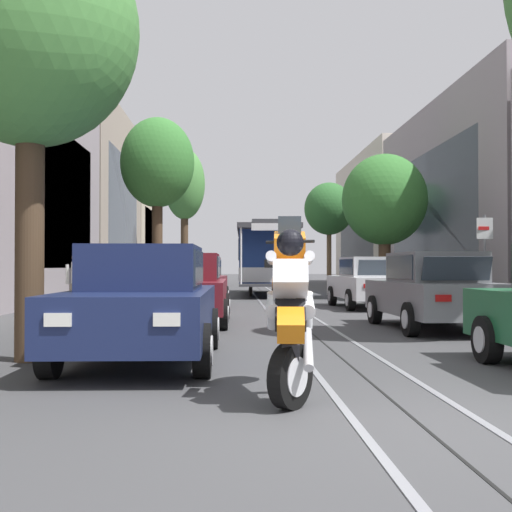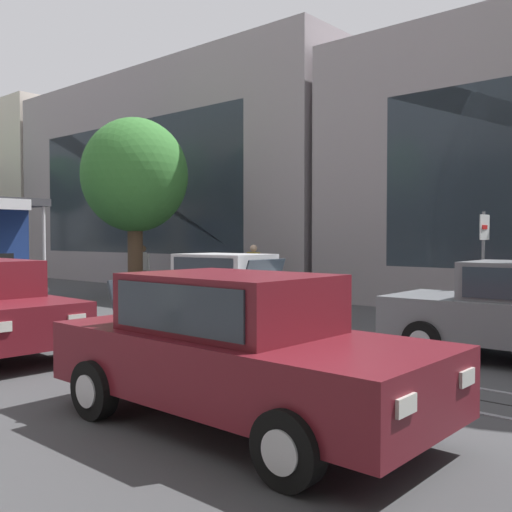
{
  "view_description": "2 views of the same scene",
  "coord_description": "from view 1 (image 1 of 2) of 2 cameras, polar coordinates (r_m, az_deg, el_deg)",
  "views": [
    {
      "loc": [
        -1.55,
        -5.12,
        1.3
      ],
      "look_at": [
        -0.49,
        23.38,
        1.75
      ],
      "focal_mm": 45.59,
      "sensor_mm": 36.0,
      "label": 1
    },
    {
      "loc": [
        -7.03,
        5.35,
        1.96
      ],
      "look_at": [
        2.53,
        13.68,
        1.56
      ],
      "focal_mm": 40.93,
      "sensor_mm": 36.0,
      "label": 2
    }
  ],
  "objects": [
    {
      "name": "street_tree_kerb_left_second",
      "position": [
        24.47,
        -8.65,
        7.91
      ],
      "size": [
        2.73,
        2.23,
        6.8
      ],
      "color": "#4C3826",
      "rests_on": "ground"
    },
    {
      "name": "street_tree_kerb_right_mid",
      "position": [
        41.14,
        6.42,
        4.1
      ],
      "size": [
        3.1,
        3.18,
        6.56
      ],
      "color": "brown",
      "rests_on": "ground"
    },
    {
      "name": "parked_car_navy_near_left",
      "position": [
        9.04,
        -9.85,
        -4.06
      ],
      "size": [
        2.02,
        4.37,
        1.58
      ],
      "color": "#19234C",
      "rests_on": "ground"
    },
    {
      "name": "street_sign_post",
      "position": [
        15.57,
        19.43,
        0.03
      ],
      "size": [
        0.36,
        0.08,
        2.46
      ],
      "color": "slate",
      "rests_on": "ground"
    },
    {
      "name": "street_tree_kerb_right_second",
      "position": [
        26.58,
        11.2,
        4.8
      ],
      "size": [
        3.39,
        3.42,
        5.79
      ],
      "color": "brown",
      "rests_on": "ground"
    },
    {
      "name": "pedestrian_on_right_pavement",
      "position": [
        23.79,
        17.7,
        -1.61
      ],
      "size": [
        0.55,
        0.37,
        1.74
      ],
      "color": "slate",
      "rests_on": "ground"
    },
    {
      "name": "building_facade_right",
      "position": [
        34.19,
        17.81,
        4.35
      ],
      "size": [
        5.15,
        53.69,
        9.46
      ],
      "color": "gray",
      "rests_on": "ground"
    },
    {
      "name": "building_facade_left",
      "position": [
        31.26,
        -18.24,
        5.02
      ],
      "size": [
        5.51,
        53.69,
        10.04
      ],
      "color": "beige",
      "rests_on": "ground"
    },
    {
      "name": "parked_car_grey_second_right",
      "position": [
        13.83,
        15.3,
        -2.94
      ],
      "size": [
        2.08,
        4.4,
        1.58
      ],
      "color": "slate",
      "rests_on": "ground"
    },
    {
      "name": "parked_car_white_mid_right",
      "position": [
        20.49,
        9.87,
        -2.28
      ],
      "size": [
        2.13,
        4.42,
        1.58
      ],
      "color": "silver",
      "rests_on": "ground"
    },
    {
      "name": "cable_car_trolley",
      "position": [
        29.84,
        0.85,
        -0.2
      ],
      "size": [
        2.71,
        9.16,
        3.28
      ],
      "color": "navy",
      "rests_on": "ground"
    },
    {
      "name": "street_tree_kerb_left_mid",
      "position": [
        39.95,
        -6.29,
        6.09
      ],
      "size": [
        2.48,
        2.37,
        8.47
      ],
      "color": "#4C3826",
      "rests_on": "ground"
    },
    {
      "name": "pedestrian_on_left_pavement",
      "position": [
        27.19,
        12.5,
        -1.59
      ],
      "size": [
        0.55,
        0.42,
        1.69
      ],
      "color": "slate",
      "rests_on": "ground"
    },
    {
      "name": "parked_car_maroon_mid_left",
      "position": [
        20.43,
        -5.4,
        -2.3
      ],
      "size": [
        2.15,
        4.42,
        1.58
      ],
      "color": "maroon",
      "rests_on": "ground"
    },
    {
      "name": "street_tree_kerb_left_near",
      "position": [
        9.95,
        -19.16,
        17.92
      ],
      "size": [
        2.97,
        2.58,
        6.18
      ],
      "color": "#4C3826",
      "rests_on": "ground"
    },
    {
      "name": "trolley_track_rails",
      "position": [
        30.18,
        0.82,
        -3.36
      ],
      "size": [
        1.14,
        61.99,
        0.01
      ],
      "color": "gray",
      "rests_on": "ground"
    },
    {
      "name": "motorcycle_with_rider",
      "position": [
        6.36,
        3.02,
        -4.02
      ],
      "size": [
        0.53,
        1.85,
        1.82
      ],
      "color": "black",
      "rests_on": "ground"
    },
    {
      "name": "ground_plane",
      "position": [
        26.79,
        1.19,
        -3.68
      ],
      "size": [
        160.0,
        160.0,
        0.0
      ],
      "primitive_type": "plane",
      "color": "#424244"
    },
    {
      "name": "parked_car_maroon_second_left",
      "position": [
        14.63,
        -6.26,
        -2.85
      ],
      "size": [
        2.02,
        4.37,
        1.58
      ],
      "color": "maroon",
      "rests_on": "ground"
    },
    {
      "name": "pedestrian_crossing_far",
      "position": [
        18.1,
        -15.52,
        -2.04
      ],
      "size": [
        0.55,
        0.41,
        1.65
      ],
      "color": "slate",
      "rests_on": "ground"
    }
  ]
}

